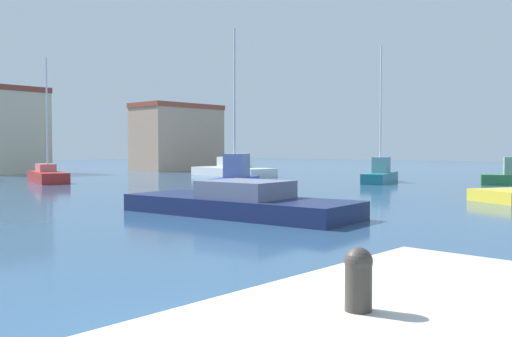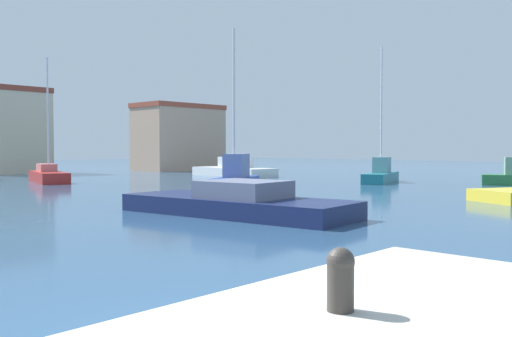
# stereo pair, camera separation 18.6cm
# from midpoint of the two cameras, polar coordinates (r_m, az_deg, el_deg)

# --- Properties ---
(water) EXTENTS (160.00, 160.00, 0.00)m
(water) POSITION_cam_midpoint_polar(r_m,az_deg,el_deg) (31.34, -8.82, -2.28)
(water) COLOR #2D5175
(water) RESTS_ON ground
(mooring_bollard) EXTENTS (0.25, 0.25, 0.56)m
(mooring_bollard) POSITION_cam_midpoint_polar(r_m,az_deg,el_deg) (5.06, 9.69, -10.84)
(mooring_bollard) COLOR #38332D
(mooring_bollard) RESTS_ON pier_quay
(sailboat_blue_inner_mooring) EXTENTS (5.13, 3.86, 8.40)m
(sailboat_blue_inner_mooring) POSITION_cam_midpoint_polar(r_m,az_deg,el_deg) (28.45, -2.01, -1.20)
(sailboat_blue_inner_mooring) COLOR #233D93
(sailboat_blue_inner_mooring) RESTS_ON water
(sailboat_red_far_left) EXTENTS (3.47, 6.30, 8.65)m
(sailboat_red_far_left) POSITION_cam_midpoint_polar(r_m,az_deg,el_deg) (41.57, -20.33, -0.61)
(sailboat_red_far_left) COLOR #B22823
(sailboat_red_far_left) RESTS_ON water
(motorboat_navy_near_pier) EXTENTS (3.87, 9.06, 1.24)m
(motorboat_navy_near_pier) POSITION_cam_midpoint_polar(r_m,az_deg,el_deg) (19.82, -1.65, -3.53)
(motorboat_navy_near_pier) COLOR #19234C
(motorboat_navy_near_pier) RESTS_ON water
(motorboat_white_mid_harbor) EXTENTS (3.82, 8.58, 1.64)m
(motorboat_white_mid_harbor) POSITION_cam_midpoint_polar(r_m,az_deg,el_deg) (47.61, -2.17, -0.13)
(motorboat_white_mid_harbor) COLOR white
(motorboat_white_mid_harbor) RESTS_ON water
(sailboat_teal_distant_north) EXTENTS (5.75, 3.18, 9.36)m
(sailboat_teal_distant_north) POSITION_cam_midpoint_polar(r_m,az_deg,el_deg) (39.44, 12.79, -0.52)
(sailboat_teal_distant_north) COLOR #1E707A
(sailboat_teal_distant_north) RESTS_ON water
(waterfront_apartments) EXTENTS (6.69, 5.33, 8.03)m
(waterfront_apartments) POSITION_cam_midpoint_polar(r_m,az_deg,el_deg) (57.09, -24.02, 3.58)
(waterfront_apartments) COLOR beige
(waterfront_apartments) RESTS_ON ground
(warehouse_block) EXTENTS (9.21, 5.27, 7.05)m
(warehouse_block) POSITION_cam_midpoint_polar(r_m,az_deg,el_deg) (60.54, -7.81, 3.18)
(warehouse_block) COLOR tan
(warehouse_block) RESTS_ON ground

